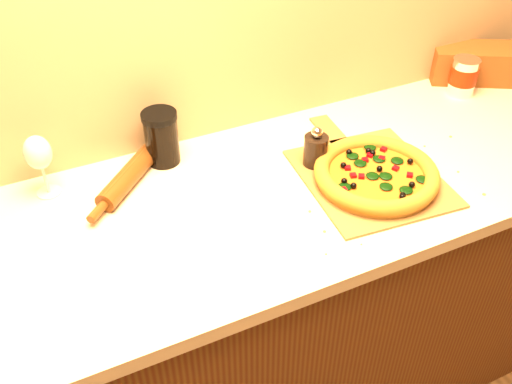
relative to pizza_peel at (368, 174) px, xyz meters
name	(u,v)px	position (x,y,z in m)	size (l,w,h in m)	color
cabinet	(227,326)	(-0.40, 0.05, -0.47)	(2.80, 0.65, 0.86)	#4C2110
countertop	(222,213)	(-0.40, 0.05, -0.02)	(2.84, 0.68, 0.04)	beige
pizza_peel	(368,174)	(0.00, 0.00, 0.00)	(0.38, 0.53, 0.01)	olive
pizza	(376,174)	(0.00, -0.04, 0.03)	(0.33, 0.33, 0.05)	#AC802B
pepper_grinder	(316,150)	(-0.11, 0.10, 0.05)	(0.07, 0.07, 0.12)	black
rolling_pin	(131,173)	(-0.58, 0.24, 0.02)	(0.29, 0.29, 0.05)	#572E0E
coffee_canister	(463,76)	(0.53, 0.25, 0.06)	(0.09, 0.09, 0.12)	silver
bread_bag	(494,64)	(0.69, 0.28, 0.05)	(0.42, 0.14, 0.11)	brown
wine_glass	(38,154)	(-0.78, 0.29, 0.12)	(0.07, 0.07, 0.17)	silver
dark_jar	(162,137)	(-0.47, 0.30, 0.07)	(0.10, 0.10, 0.15)	black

